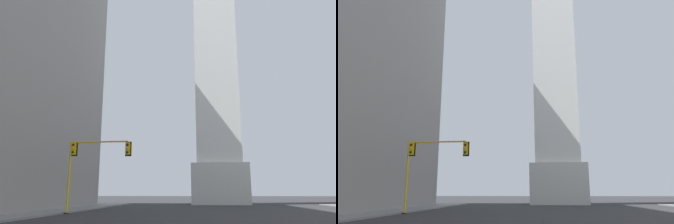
# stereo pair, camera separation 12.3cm
# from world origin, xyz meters

# --- Properties ---
(obelisk) EXTENTS (8.99, 8.99, 75.60)m
(obelisk) POSITION_xyz_m (0.00, 55.39, 36.23)
(obelisk) COLOR silver
(obelisk) RESTS_ON ground_plane
(traffic_light_mid_left) EXTENTS (5.86, 0.51, 6.43)m
(traffic_light_mid_left) POSITION_xyz_m (-12.57, 28.35, 4.93)
(traffic_light_mid_left) COLOR yellow
(traffic_light_mid_left) RESTS_ON ground_plane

